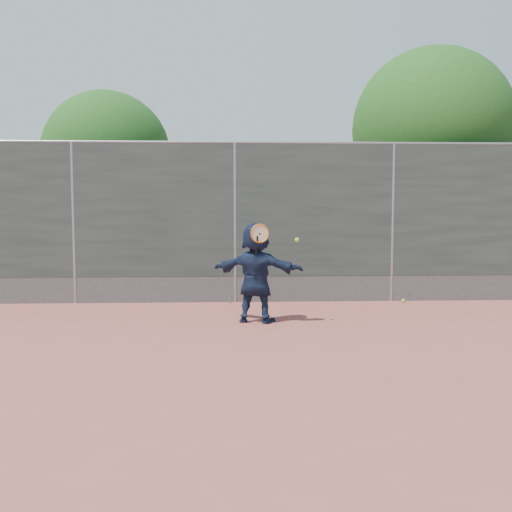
{
  "coord_description": "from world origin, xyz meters",
  "views": [
    {
      "loc": [
        -0.08,
        -7.23,
        1.78
      ],
      "look_at": [
        0.31,
        1.59,
        1.04
      ],
      "focal_mm": 40.0,
      "sensor_mm": 36.0,
      "label": 1
    }
  ],
  "objects": [
    {
      "name": "swing_action",
      "position": [
        0.41,
        1.38,
        1.37
      ],
      "size": [
        0.74,
        0.15,
        0.51
      ],
      "color": "#C66612",
      "rests_on": "ground"
    },
    {
      "name": "ground",
      "position": [
        0.0,
        0.0,
        0.0
      ],
      "size": [
        80.0,
        80.0,
        0.0
      ],
      "primitive_type": "plane",
      "color": "#9E4C42",
      "rests_on": "ground"
    },
    {
      "name": "player",
      "position": [
        0.31,
        1.59,
        0.78
      ],
      "size": [
        1.52,
        0.87,
        1.56
      ],
      "primitive_type": "imported",
      "rotation": [
        0.0,
        0.0,
        2.84
      ],
      "color": "#16223D",
      "rests_on": "ground"
    },
    {
      "name": "weed_clump",
      "position": [
        0.29,
        3.38,
        0.13
      ],
      "size": [
        0.68,
        0.07,
        0.3
      ],
      "color": "#387226",
      "rests_on": "ground"
    },
    {
      "name": "tree_right",
      "position": [
        4.68,
        5.75,
        3.49
      ],
      "size": [
        3.78,
        3.6,
        5.39
      ],
      "color": "#382314",
      "rests_on": "ground"
    },
    {
      "name": "fence",
      "position": [
        -0.0,
        3.5,
        1.58
      ],
      "size": [
        20.0,
        0.06,
        3.03
      ],
      "color": "#38423D",
      "rests_on": "ground"
    },
    {
      "name": "ball_ground",
      "position": [
        3.18,
        3.31,
        0.03
      ],
      "size": [
        0.07,
        0.07,
        0.07
      ],
      "primitive_type": "sphere",
      "color": "#A7D02E",
      "rests_on": "ground"
    },
    {
      "name": "tree_left",
      "position": [
        -2.85,
        6.55,
        2.94
      ],
      "size": [
        3.15,
        3.0,
        4.53
      ],
      "color": "#382314",
      "rests_on": "ground"
    }
  ]
}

